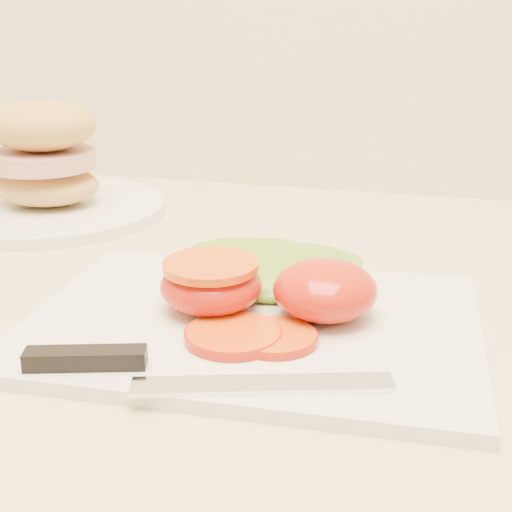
# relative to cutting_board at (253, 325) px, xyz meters

# --- Properties ---
(cutting_board) EXTENTS (0.33, 0.24, 0.01)m
(cutting_board) POSITION_rel_cutting_board_xyz_m (0.00, 0.00, 0.00)
(cutting_board) COLOR white
(cutting_board) RESTS_ON counter
(tomato_half_dome) EXTENTS (0.08, 0.08, 0.04)m
(tomato_half_dome) POSITION_rel_cutting_board_xyz_m (0.05, 0.02, 0.03)
(tomato_half_dome) COLOR #B41E12
(tomato_half_dome) RESTS_ON cutting_board
(tomato_half_cut) EXTENTS (0.08, 0.08, 0.04)m
(tomato_half_cut) POSITION_rel_cutting_board_xyz_m (-0.03, 0.01, 0.03)
(tomato_half_cut) COLOR #B41E12
(tomato_half_cut) RESTS_ON cutting_board
(tomato_slice_0) EXTENTS (0.06, 0.06, 0.01)m
(tomato_slice_0) POSITION_rel_cutting_board_xyz_m (-0.00, -0.04, 0.01)
(tomato_slice_0) COLOR #E05B14
(tomato_slice_0) RESTS_ON cutting_board
(tomato_slice_1) EXTENTS (0.06, 0.06, 0.01)m
(tomato_slice_1) POSITION_rel_cutting_board_xyz_m (0.02, -0.03, 0.01)
(tomato_slice_1) COLOR #E05B14
(tomato_slice_1) RESTS_ON cutting_board
(lettuce_leaf_0) EXTENTS (0.15, 0.11, 0.03)m
(lettuce_leaf_0) POSITION_rel_cutting_board_xyz_m (-0.02, 0.07, 0.02)
(lettuce_leaf_0) COLOR olive
(lettuce_leaf_0) RESTS_ON cutting_board
(lettuce_leaf_1) EXTENTS (0.13, 0.13, 0.02)m
(lettuce_leaf_1) POSITION_rel_cutting_board_xyz_m (0.02, 0.07, 0.02)
(lettuce_leaf_1) COLOR olive
(lettuce_leaf_1) RESTS_ON cutting_board
(knife) EXTENTS (0.23, 0.06, 0.01)m
(knife) POSITION_rel_cutting_board_xyz_m (-0.04, -0.09, 0.01)
(knife) COLOR silver
(knife) RESTS_ON cutting_board
(sandwich_plate) EXTENTS (0.26, 0.26, 0.13)m
(sandwich_plate) POSITION_rel_cutting_board_xyz_m (-0.30, 0.24, 0.04)
(sandwich_plate) COLOR white
(sandwich_plate) RESTS_ON counter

